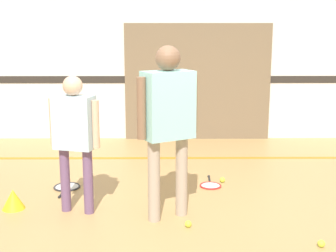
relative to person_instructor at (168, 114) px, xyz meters
name	(u,v)px	position (x,y,z in m)	size (l,w,h in m)	color
ground_plane	(171,222)	(0.03, -0.11, -1.07)	(16.00, 16.00, 0.00)	tan
wall_back	(168,45)	(0.03, 3.49, 0.53)	(16.00, 0.07, 3.20)	silver
wall_panel	(198,82)	(0.53, 3.43, -0.09)	(2.46, 0.05, 1.96)	#756047
floor_stripe	(169,158)	(0.03, 2.19, -1.07)	(14.40, 0.10, 0.01)	orange
person_instructor	(168,114)	(0.00, 0.00, 0.00)	(0.59, 0.47, 1.73)	tan
person_student_left	(74,130)	(-0.95, 0.16, -0.19)	(0.53, 0.32, 1.43)	#6B4C70
racket_spare_on_floor	(210,185)	(0.52, 0.96, -1.06)	(0.27, 0.52, 0.03)	red
racket_second_spare	(67,187)	(-1.21, 0.89, -1.06)	(0.33, 0.54, 0.03)	#28282D
tennis_ball_near_instructor	(188,224)	(0.19, -0.24, -1.04)	(0.07, 0.07, 0.07)	#CCE038
tennis_ball_by_spare_racket	(222,180)	(0.69, 1.09, -1.04)	(0.07, 0.07, 0.07)	#CCE038
tennis_ball_stray_left	(321,244)	(1.35, -0.67, -1.04)	(0.07, 0.07, 0.07)	#CCE038
training_cone	(13,199)	(-1.64, 0.24, -0.96)	(0.24, 0.24, 0.21)	yellow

